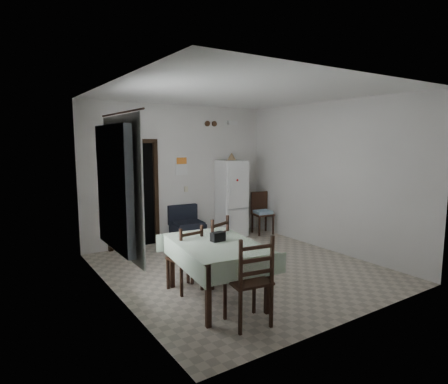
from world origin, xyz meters
TOP-DOWN VIEW (x-y plane):
  - ground at (0.00, 0.00)m, footprint 4.50×4.50m
  - ceiling at (0.00, 0.00)m, footprint 4.20×4.50m
  - wall_back at (0.00, 2.25)m, footprint 4.20×0.02m
  - wall_front at (0.00, -2.25)m, footprint 4.20×0.02m
  - wall_left at (-2.10, 0.00)m, footprint 0.02×4.50m
  - wall_right at (2.10, 0.00)m, footprint 0.02×4.50m
  - doorway at (-1.05, 2.45)m, footprint 1.06×0.52m
  - window_recess at (-2.15, -0.20)m, footprint 0.10×1.20m
  - curtain at (-2.04, -0.20)m, footprint 0.02×1.45m
  - curtain_rod at (-2.03, -0.20)m, footprint 0.02×1.60m
  - calendar at (0.05, 2.24)m, footprint 0.28×0.02m
  - calendar_image at (0.05, 2.23)m, footprint 0.24×0.01m
  - light_switch at (0.15, 2.24)m, footprint 0.08×0.02m
  - vent_left at (0.70, 2.23)m, footprint 0.12×0.03m
  - vent_right at (0.88, 2.23)m, footprint 0.12×0.03m
  - emergency_light at (1.35, 2.21)m, footprint 0.25×0.07m
  - fridge at (1.13, 1.93)m, footprint 0.60×0.60m
  - tan_cone at (1.17, 1.98)m, footprint 0.21×0.21m
  - navy_seat at (0.02, 1.93)m, footprint 0.71×0.69m
  - corner_chair at (1.83, 1.65)m, footprint 0.49×0.49m
  - dining_table at (-1.01, -0.83)m, footprint 1.20×1.65m
  - black_bag at (-0.95, -0.80)m, footprint 0.20×0.12m
  - dining_chair_far_left at (-1.20, -0.30)m, footprint 0.46×0.46m
  - dining_chair_far_right at (-0.76, -0.28)m, footprint 0.58×0.58m
  - dining_chair_near_head at (-1.05, -1.61)m, footprint 0.53×0.53m

SIDE VIEW (x-z plane):
  - ground at x=0.00m, z-range 0.00..0.00m
  - navy_seat at x=0.02m, z-range 0.00..0.78m
  - dining_table at x=-1.01m, z-range 0.00..0.80m
  - corner_chair at x=1.83m, z-range 0.00..0.96m
  - dining_chair_far_left at x=-1.20m, z-range 0.00..0.96m
  - dining_chair_far_right at x=-0.76m, z-range 0.00..1.04m
  - dining_chair_near_head at x=-1.05m, z-range 0.00..1.09m
  - fridge at x=1.13m, z-range 0.00..1.72m
  - black_bag at x=-0.95m, z-range 0.80..0.92m
  - doorway at x=-1.05m, z-range -0.05..2.17m
  - light_switch at x=0.15m, z-range 1.04..1.16m
  - wall_back at x=0.00m, z-range 0.00..2.90m
  - wall_front at x=0.00m, z-range 0.00..2.90m
  - wall_left at x=-2.10m, z-range 0.00..2.90m
  - wall_right at x=2.10m, z-range 0.00..2.90m
  - window_recess at x=-2.15m, z-range 0.75..2.35m
  - curtain at x=-2.04m, z-range 0.62..2.48m
  - calendar at x=0.05m, z-range 1.42..1.82m
  - calendar_image at x=0.05m, z-range 1.65..1.79m
  - tan_cone at x=1.17m, z-range 1.72..1.88m
  - curtain_rod at x=-2.03m, z-range 2.49..2.51m
  - vent_left at x=0.70m, z-range 2.46..2.58m
  - vent_right at x=0.88m, z-range 2.46..2.58m
  - emergency_light at x=1.35m, z-range 2.50..2.59m
  - ceiling at x=0.00m, z-range 2.89..2.91m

